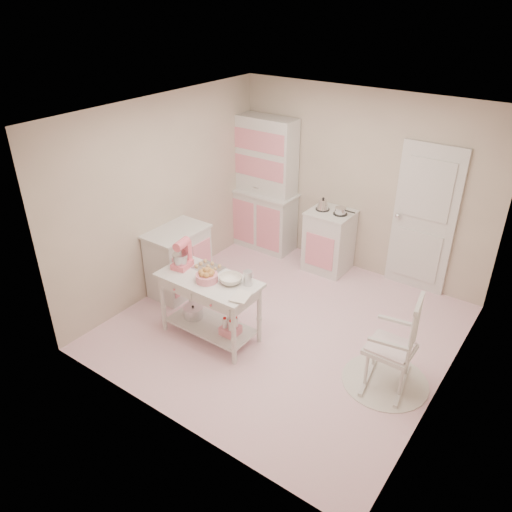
{
  "coord_description": "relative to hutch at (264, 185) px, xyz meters",
  "views": [
    {
      "loc": [
        2.63,
        -4.28,
        3.75
      ],
      "look_at": [
        -0.32,
        -0.15,
        0.97
      ],
      "focal_mm": 35.0,
      "sensor_mm": 36.0,
      "label": 1
    }
  ],
  "objects": [
    {
      "name": "stove",
      "position": [
        1.2,
        -0.05,
        -0.58
      ],
      "size": [
        0.62,
        0.57,
        0.92
      ],
      "primitive_type": "cube",
      "color": "silver",
      "rests_on": "ground"
    },
    {
      "name": "bread_basket",
      "position": [
        0.86,
        -2.36,
        -0.19
      ],
      "size": [
        0.25,
        0.25,
        0.09
      ],
      "primitive_type": "cylinder",
      "color": "pink",
      "rests_on": "work_table"
    },
    {
      "name": "door",
      "position": [
        2.42,
        0.21,
        -0.02
      ],
      "size": [
        0.82,
        0.05,
        2.04
      ],
      "primitive_type": "cube",
      "color": "silver",
      "rests_on": "ground"
    },
    {
      "name": "lace_rug",
      "position": [
        2.88,
        -1.85,
        -1.03
      ],
      "size": [
        0.92,
        0.92,
        0.01
      ],
      "primitive_type": "cylinder",
      "color": "white",
      "rests_on": "ground"
    },
    {
      "name": "room_shell",
      "position": [
        1.47,
        -1.66,
        0.61
      ],
      "size": [
        3.84,
        3.84,
        2.62
      ],
      "color": "pink",
      "rests_on": "ground"
    },
    {
      "name": "recipe_book",
      "position": [
        1.29,
        -2.43,
        -0.23
      ],
      "size": [
        0.23,
        0.28,
        0.02
      ],
      "primitive_type": "imported",
      "rotation": [
        0.0,
        0.0,
        0.23
      ],
      "color": "silver",
      "rests_on": "work_table"
    },
    {
      "name": "hutch",
      "position": [
        0.0,
        0.0,
        0.0
      ],
      "size": [
        1.06,
        0.5,
        2.08
      ],
      "primitive_type": "cube",
      "color": "silver",
      "rests_on": "ground"
    },
    {
      "name": "mixing_bowl",
      "position": [
        1.1,
        -2.23,
        -0.2
      ],
      "size": [
        0.26,
        0.26,
        0.08
      ],
      "primitive_type": "imported",
      "color": "silver",
      "rests_on": "work_table"
    },
    {
      "name": "metal_pitcher",
      "position": [
        1.28,
        -2.15,
        -0.16
      ],
      "size": [
        0.1,
        0.1,
        0.17
      ],
      "primitive_type": "cylinder",
      "color": "silver",
      "rests_on": "work_table"
    },
    {
      "name": "work_table",
      "position": [
        0.84,
        -2.31,
        -0.64
      ],
      "size": [
        1.2,
        0.6,
        0.8
      ],
      "primitive_type": "cube",
      "color": "silver",
      "rests_on": "ground"
    },
    {
      "name": "cookie_tray",
      "position": [
        0.69,
        -2.13,
        -0.23
      ],
      "size": [
        0.34,
        0.24,
        0.02
      ],
      "primitive_type": "cube",
      "color": "silver",
      "rests_on": "work_table"
    },
    {
      "name": "base_cabinet",
      "position": [
        -0.16,
        -1.78,
        -0.58
      ],
      "size": [
        0.54,
        0.84,
        0.92
      ],
      "primitive_type": "cube",
      "color": "silver",
      "rests_on": "ground"
    },
    {
      "name": "rocking_chair",
      "position": [
        2.88,
        -1.85,
        -0.49
      ],
      "size": [
        0.59,
        0.79,
        1.1
      ],
      "primitive_type": "cube",
      "rotation": [
        0.0,
        0.0,
        0.17
      ],
      "color": "silver",
      "rests_on": "ground"
    },
    {
      "name": "stand_mixer",
      "position": [
        0.42,
        -2.29,
        -0.07
      ],
      "size": [
        0.24,
        0.31,
        0.34
      ],
      "primitive_type": "cube",
      "rotation": [
        0.0,
        0.0,
        0.17
      ],
      "color": "#F66879",
      "rests_on": "work_table"
    }
  ]
}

